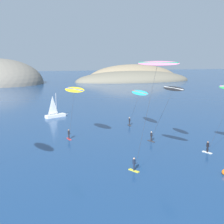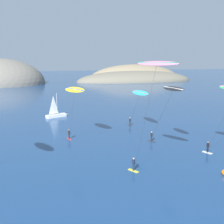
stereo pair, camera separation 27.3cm
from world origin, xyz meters
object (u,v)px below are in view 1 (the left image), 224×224
(kitesurfer_yellow, at_px, (74,93))
(kitesurfer_pink, at_px, (155,74))
(kitesurfer_black, at_px, (171,94))
(kitesurfer_cyan, at_px, (139,95))
(sailboat_near, at_px, (57,114))

(kitesurfer_yellow, xyz_separation_m, kitesurfer_pink, (6.23, -16.56, 3.72))
(kitesurfer_black, xyz_separation_m, kitesurfer_cyan, (0.20, 12.69, -1.68))
(kitesurfer_black, distance_m, kitesurfer_cyan, 12.80)
(sailboat_near, distance_m, kitesurfer_pink, 40.05)
(sailboat_near, relative_size, kitesurfer_yellow, 0.63)
(kitesurfer_yellow, height_order, kitesurfer_pink, kitesurfer_pink)
(kitesurfer_black, bearing_deg, kitesurfer_pink, -128.50)
(sailboat_near, height_order, kitesurfer_yellow, kitesurfer_yellow)
(sailboat_near, bearing_deg, kitesurfer_pink, -79.30)
(kitesurfer_black, bearing_deg, kitesurfer_cyan, 89.08)
(kitesurfer_black, bearing_deg, sailboat_near, 114.60)
(kitesurfer_cyan, height_order, kitesurfer_yellow, kitesurfer_yellow)
(sailboat_near, distance_m, kitesurfer_black, 33.58)
(kitesurfer_cyan, distance_m, kitesurfer_yellow, 13.61)
(sailboat_near, height_order, kitesurfer_pink, kitesurfer_pink)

